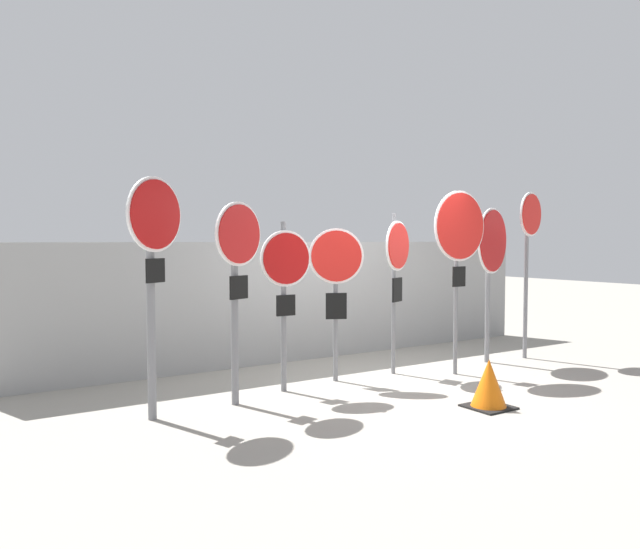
# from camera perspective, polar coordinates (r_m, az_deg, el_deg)

# --- Properties ---
(ground_plane) EXTENTS (40.00, 40.00, 0.00)m
(ground_plane) POSITION_cam_1_polar(r_m,az_deg,el_deg) (8.19, 4.92, -9.60)
(ground_plane) COLOR gray
(fence_back) EXTENTS (8.87, 0.12, 1.78)m
(fence_back) POSITION_cam_1_polar(r_m,az_deg,el_deg) (9.44, -1.45, -2.42)
(fence_back) COLOR gray
(fence_back) RESTS_ON ground
(stop_sign_0) EXTENTS (0.66, 0.38, 2.43)m
(stop_sign_0) POSITION_cam_1_polar(r_m,az_deg,el_deg) (6.39, -14.98, 1.95)
(stop_sign_0) COLOR slate
(stop_sign_0) RESTS_ON ground
(stop_sign_1) EXTENTS (0.66, 0.28, 2.22)m
(stop_sign_1) POSITION_cam_1_polar(r_m,az_deg,el_deg) (6.81, -7.57, 0.91)
(stop_sign_1) COLOR slate
(stop_sign_1) RESTS_ON ground
(stop_sign_2) EXTENTS (0.66, 0.13, 2.03)m
(stop_sign_2) POSITION_cam_1_polar(r_m,az_deg,el_deg) (7.36, -3.19, -0.10)
(stop_sign_2) COLOR slate
(stop_sign_2) RESTS_ON ground
(stop_sign_3) EXTENTS (0.64, 0.33, 1.96)m
(stop_sign_3) POSITION_cam_1_polar(r_m,az_deg,el_deg) (7.89, 1.49, 0.28)
(stop_sign_3) COLOR slate
(stop_sign_3) RESTS_ON ground
(stop_sign_4) EXTENTS (0.62, 0.30, 2.17)m
(stop_sign_4) POSITION_cam_1_polar(r_m,az_deg,el_deg) (8.41, 7.05, 1.30)
(stop_sign_4) COLOR slate
(stop_sign_4) RESTS_ON ground
(stop_sign_5) EXTENTS (0.94, 0.12, 2.46)m
(stop_sign_5) POSITION_cam_1_polar(r_m,az_deg,el_deg) (8.49, 12.64, 3.36)
(stop_sign_5) COLOR slate
(stop_sign_5) RESTS_ON ground
(stop_sign_6) EXTENTS (0.92, 0.33, 2.28)m
(stop_sign_6) POSITION_cam_1_polar(r_m,az_deg,el_deg) (9.46, 15.43, 2.15)
(stop_sign_6) COLOR slate
(stop_sign_6) RESTS_ON ground
(stop_sign_7) EXTENTS (0.66, 0.19, 2.53)m
(stop_sign_7) POSITION_cam_1_polar(r_m,az_deg,el_deg) (9.97, 18.60, 3.38)
(stop_sign_7) COLOR slate
(stop_sign_7) RESTS_ON ground
(traffic_cone_0) EXTENTS (0.46, 0.46, 0.53)m
(traffic_cone_0) POSITION_cam_1_polar(r_m,az_deg,el_deg) (7.05, 15.18, -9.63)
(traffic_cone_0) COLOR black
(traffic_cone_0) RESTS_ON ground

